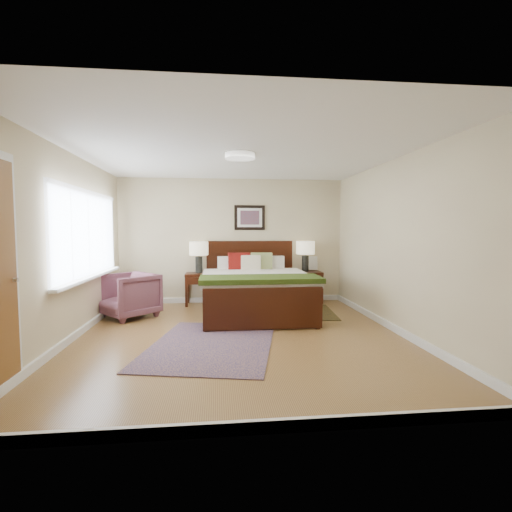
# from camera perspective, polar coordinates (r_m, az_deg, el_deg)

# --- Properties ---
(floor) EXTENTS (5.00, 5.00, 0.00)m
(floor) POSITION_cam_1_polar(r_m,az_deg,el_deg) (5.26, -2.40, -12.20)
(floor) COLOR olive
(floor) RESTS_ON ground
(back_wall) EXTENTS (4.50, 0.04, 2.50)m
(back_wall) POSITION_cam_1_polar(r_m,az_deg,el_deg) (7.55, -3.64, 2.34)
(back_wall) COLOR beige
(back_wall) RESTS_ON ground
(front_wall) EXTENTS (4.50, 0.04, 2.50)m
(front_wall) POSITION_cam_1_polar(r_m,az_deg,el_deg) (2.57, 1.11, -0.85)
(front_wall) COLOR beige
(front_wall) RESTS_ON ground
(left_wall) EXTENTS (0.04, 5.00, 2.50)m
(left_wall) POSITION_cam_1_polar(r_m,az_deg,el_deg) (5.40, -27.00, 1.26)
(left_wall) COLOR beige
(left_wall) RESTS_ON ground
(right_wall) EXTENTS (0.04, 5.00, 2.50)m
(right_wall) POSITION_cam_1_polar(r_m,az_deg,el_deg) (5.66, 20.93, 1.54)
(right_wall) COLOR beige
(right_wall) RESTS_ON ground
(ceiling) EXTENTS (4.50, 5.00, 0.02)m
(ceiling) POSITION_cam_1_polar(r_m,az_deg,el_deg) (5.16, -2.48, 15.55)
(ceiling) COLOR white
(ceiling) RESTS_ON back_wall
(window) EXTENTS (0.11, 2.72, 1.32)m
(window) POSITION_cam_1_polar(r_m,az_deg,el_deg) (6.04, -24.19, 2.79)
(window) COLOR silver
(window) RESTS_ON left_wall
(ceil_fixture) EXTENTS (0.44, 0.44, 0.08)m
(ceil_fixture) POSITION_cam_1_polar(r_m,az_deg,el_deg) (5.15, -2.48, 15.17)
(ceil_fixture) COLOR white
(ceil_fixture) RESTS_ON ceiling
(bed) EXTENTS (1.87, 2.28, 1.23)m
(bed) POSITION_cam_1_polar(r_m,az_deg,el_deg) (6.52, -0.12, -3.96)
(bed) COLOR #351508
(bed) RESTS_ON ground
(wall_art) EXTENTS (0.62, 0.05, 0.50)m
(wall_art) POSITION_cam_1_polar(r_m,az_deg,el_deg) (7.55, -0.98, 5.92)
(wall_art) COLOR black
(wall_art) RESTS_ON back_wall
(nightstand_left) EXTENTS (0.53, 0.47, 0.63)m
(nightstand_left) POSITION_cam_1_polar(r_m,az_deg,el_deg) (7.36, -8.75, -3.58)
(nightstand_left) COLOR #351508
(nightstand_left) RESTS_ON ground
(nightstand_right) EXTENTS (0.64, 0.48, 0.63)m
(nightstand_right) POSITION_cam_1_polar(r_m,az_deg,el_deg) (7.59, 7.59, -4.24)
(nightstand_right) COLOR #351508
(nightstand_right) RESTS_ON ground
(lamp_left) EXTENTS (0.37, 0.37, 0.61)m
(lamp_left) POSITION_cam_1_polar(r_m,az_deg,el_deg) (7.33, -8.79, 0.79)
(lamp_left) COLOR black
(lamp_left) RESTS_ON nightstand_left
(lamp_right) EXTENTS (0.37, 0.37, 0.61)m
(lamp_right) POSITION_cam_1_polar(r_m,az_deg,el_deg) (7.54, 7.61, 0.92)
(lamp_right) COLOR black
(lamp_right) RESTS_ON nightstand_right
(armchair) EXTENTS (1.15, 1.15, 0.75)m
(armchair) POSITION_cam_1_polar(r_m,az_deg,el_deg) (6.60, -19.03, -5.75)
(armchair) COLOR brown
(armchair) RESTS_ON ground
(rug_persian) EXTENTS (1.90, 2.38, 0.01)m
(rug_persian) POSITION_cam_1_polar(r_m,az_deg,el_deg) (4.90, -6.81, -13.37)
(rug_persian) COLOR #0D1142
(rug_persian) RESTS_ON ground
(rug_navy) EXTENTS (0.96, 1.34, 0.01)m
(rug_navy) POSITION_cam_1_polar(r_m,az_deg,el_deg) (6.76, 8.18, -8.53)
(rug_navy) COLOR black
(rug_navy) RESTS_ON ground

